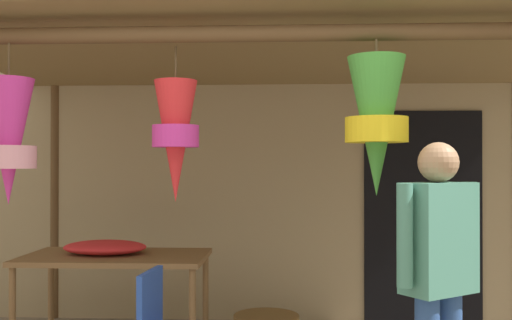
% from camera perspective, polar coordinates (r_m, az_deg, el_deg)
% --- Properties ---
extents(shop_facade, '(11.14, 0.29, 4.38)m').
position_cam_1_polar(shop_facade, '(5.85, 1.50, 6.39)').
color(shop_facade, '#9E8966').
rests_on(shop_facade, ground_plane).
extents(market_stall_canopy, '(4.92, 2.68, 2.54)m').
position_cam_1_polar(market_stall_canopy, '(4.49, 2.89, 8.93)').
color(market_stall_canopy, brown).
rests_on(market_stall_canopy, ground_plane).
extents(display_table, '(1.43, 0.82, 0.78)m').
position_cam_1_polar(display_table, '(4.87, -13.31, -9.68)').
color(display_table, brown).
rests_on(display_table, ground_plane).
extents(flower_heap_on_table, '(0.66, 0.46, 0.11)m').
position_cam_1_polar(flower_heap_on_table, '(4.89, -14.17, -8.13)').
color(flower_heap_on_table, red).
rests_on(flower_heap_on_table, display_table).
extents(shopper_by_bananas, '(0.50, 0.41, 1.61)m').
position_cam_1_polar(shopper_by_bananas, '(3.40, 17.12, -9.60)').
color(shopper_by_bananas, '#2D5193').
rests_on(shopper_by_bananas, ground_plane).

